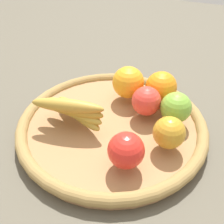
{
  "coord_description": "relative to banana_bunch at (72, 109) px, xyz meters",
  "views": [
    {
      "loc": [
        -0.44,
        -0.19,
        0.43
      ],
      "look_at": [
        0.0,
        0.0,
        0.06
      ],
      "focal_mm": 42.32,
      "sensor_mm": 36.0,
      "label": 1
    }
  ],
  "objects": [
    {
      "name": "banana_bunch",
      "position": [
        0.0,
        0.0,
        0.0
      ],
      "size": [
        0.12,
        0.17,
        0.07
      ],
      "color": "#AD8E33",
      "rests_on": "basket"
    },
    {
      "name": "apple_2",
      "position": [
        0.01,
        -0.22,
        -0.0
      ],
      "size": [
        0.09,
        0.09,
        0.07
      ],
      "primitive_type": "sphere",
      "rotation": [
        0.0,
        0.0,
        2.7
      ],
      "color": "#C18924",
      "rests_on": "basket"
    },
    {
      "name": "apple_1",
      "position": [
        -0.07,
        -0.16,
        -0.0
      ],
      "size": [
        0.09,
        0.09,
        0.07
      ],
      "primitive_type": "sphere",
      "rotation": [
        0.0,
        0.0,
        1.91
      ],
      "color": "red",
      "rests_on": "basket"
    },
    {
      "name": "apple_3",
      "position": [
        0.1,
        -0.14,
        -0.0
      ],
      "size": [
        0.1,
        0.1,
        0.07
      ],
      "primitive_type": "sphere",
      "rotation": [
        0.0,
        0.0,
        3.76
      ],
      "color": "red",
      "rests_on": "basket"
    },
    {
      "name": "basket",
      "position": [
        0.05,
        -0.08,
        -0.06
      ],
      "size": [
        0.45,
        0.45,
        0.04
      ],
      "color": "#A07349",
      "rests_on": "ground_plane"
    },
    {
      "name": "orange_0",
      "position": [
        0.16,
        -0.16,
        0.0
      ],
      "size": [
        0.09,
        0.09,
        0.08
      ],
      "primitive_type": "sphere",
      "rotation": [
        0.0,
        0.0,
        2.98
      ],
      "color": "orange",
      "rests_on": "basket"
    },
    {
      "name": "apple_0",
      "position": [
        0.1,
        -0.21,
        -0.0
      ],
      "size": [
        0.1,
        0.1,
        0.07
      ],
      "primitive_type": "sphere",
      "rotation": [
        0.0,
        0.0,
        5.34
      ],
      "color": "#77AD37",
      "rests_on": "basket"
    },
    {
      "name": "ground_plane",
      "position": [
        0.05,
        -0.08,
        -0.07
      ],
      "size": [
        2.4,
        2.4,
        0.0
      ],
      "primitive_type": "plane",
      "color": "#544E40",
      "rests_on": "ground"
    },
    {
      "name": "orange_1",
      "position": [
        0.15,
        -0.08,
        0.0
      ],
      "size": [
        0.1,
        0.1,
        0.08
      ],
      "primitive_type": "sphere",
      "rotation": [
        0.0,
        0.0,
        5.97
      ],
      "color": "orange",
      "rests_on": "basket"
    }
  ]
}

